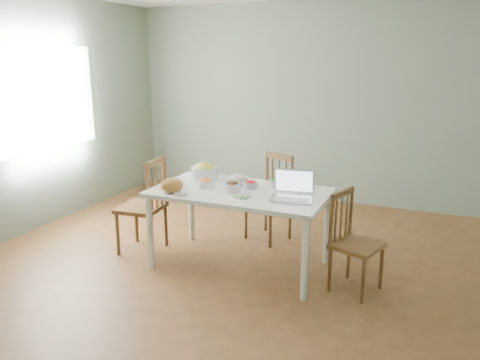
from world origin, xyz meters
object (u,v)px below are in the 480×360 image
at_px(dining_table, 240,229).
at_px(chair_far, 268,198).
at_px(laptop, 292,186).
at_px(chair_right, 357,243).
at_px(bowl_squash, 204,171).
at_px(chair_left, 141,205).
at_px(bread_boule, 172,185).

relative_size(dining_table, chair_far, 1.73).
xyz_separation_m(dining_table, laptop, (0.54, -0.10, 0.51)).
relative_size(chair_right, bowl_squash, 3.18).
bearing_deg(chair_left, chair_right, 84.73).
bearing_deg(dining_table, chair_far, 89.46).
xyz_separation_m(bread_boule, bowl_squash, (0.04, 0.56, 0.01)).
bearing_deg(laptop, chair_far, 111.92).
bearing_deg(laptop, chair_right, -5.03).
bearing_deg(dining_table, bowl_squash, 153.70).
relative_size(chair_far, laptop, 2.62).
xyz_separation_m(bowl_squash, laptop, (1.04, -0.35, 0.04)).
distance_m(chair_left, laptop, 1.67).
xyz_separation_m(chair_far, bread_boule, (-0.56, -1.07, 0.36)).
height_order(bowl_squash, laptop, laptop).
bearing_deg(bread_boule, bowl_squash, 85.58).
relative_size(dining_table, bowl_squash, 5.92).
bearing_deg(bowl_squash, dining_table, -26.30).
bearing_deg(chair_far, chair_left, -122.08).
bearing_deg(chair_far, bread_boule, -96.71).
distance_m(dining_table, bowl_squash, 0.73).
relative_size(dining_table, chair_left, 1.64).
bearing_deg(chair_left, chair_far, 121.59).
bearing_deg(dining_table, laptop, -10.68).
distance_m(dining_table, chair_far, 0.77).
relative_size(chair_right, bread_boule, 4.24).
bearing_deg(chair_left, laptop, 83.21).
height_order(chair_left, chair_right, chair_left).
height_order(chair_left, laptop, laptop).
xyz_separation_m(chair_right, bread_boule, (-1.67, -0.26, 0.39)).
bearing_deg(dining_table, bread_boule, -150.61).
bearing_deg(bowl_squash, chair_left, -151.32).
relative_size(chair_left, chair_right, 1.13).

